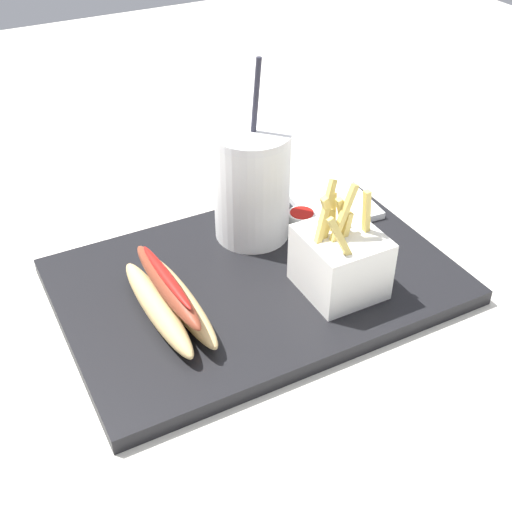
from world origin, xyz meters
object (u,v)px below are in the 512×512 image
object	(u,v)px
fries_basket	(340,260)
hot_dog_1	(168,299)
ketchup_cup_1	(302,218)
napkin_stack	(329,200)
soda_cup	(252,185)

from	to	relation	value
fries_basket	hot_dog_1	bearing A→B (deg)	166.27
hot_dog_1	fries_basket	bearing A→B (deg)	-13.73
hot_dog_1	ketchup_cup_1	bearing A→B (deg)	20.84
fries_basket	ketchup_cup_1	size ratio (longest dim) A/B	3.77
hot_dog_1	napkin_stack	xyz separation A→B (m)	(0.30, 0.12, -0.02)
soda_cup	fries_basket	size ratio (longest dim) A/B	1.69
hot_dog_1	napkin_stack	size ratio (longest dim) A/B	1.36
soda_cup	ketchup_cup_1	xyz separation A→B (m)	(0.07, -0.02, -0.06)
soda_cup	hot_dog_1	world-z (taller)	soda_cup
soda_cup	hot_dog_1	xyz separation A→B (m)	(-0.16, -0.10, -0.05)
soda_cup	ketchup_cup_1	size ratio (longest dim) A/B	6.37
hot_dog_1	napkin_stack	distance (m)	0.32
fries_basket	hot_dog_1	world-z (taller)	fries_basket
soda_cup	napkin_stack	world-z (taller)	soda_cup
fries_basket	napkin_stack	size ratio (longest dim) A/B	1.05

